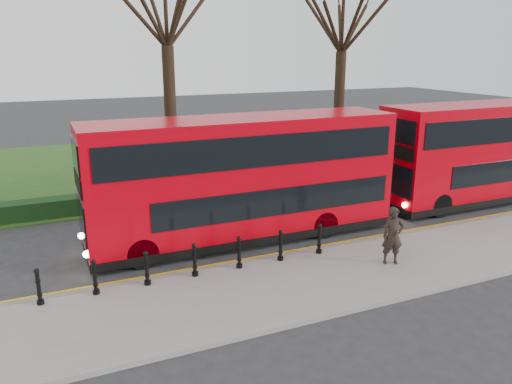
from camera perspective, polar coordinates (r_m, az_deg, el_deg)
name	(u,v)px	position (r m, az deg, el deg)	size (l,w,h in m)	color
ground	(193,262)	(16.92, -7.27, -7.92)	(120.00, 120.00, 0.00)	#28282B
pavement	(223,300)	(14.32, -3.74, -12.17)	(60.00, 4.00, 0.15)	gray
kerb	(202,272)	(16.02, -6.23, -9.02)	(60.00, 0.25, 0.16)	slate
grass_verge	(120,167)	(30.94, -15.31, 2.77)	(60.00, 18.00, 0.06)	#2A4B19
hedge	(148,197)	(23.02, -12.19, -0.56)	(60.00, 0.90, 0.80)	black
yellow_line_outer	(199,270)	(16.31, -6.55, -8.83)	(60.00, 0.10, 0.01)	yellow
yellow_line_inner	(197,267)	(16.48, -6.76, -8.56)	(60.00, 0.10, 0.01)	yellow
tree_right	(343,11)	(29.78, 9.93, 19.69)	(7.78, 7.78, 12.15)	black
bollard_row	(195,261)	(15.39, -7.03, -7.78)	(8.90, 0.15, 1.00)	black
bus_lead	(244,180)	(18.08, -1.42, 1.43)	(11.35, 2.61, 4.52)	#B8000D
bus_rear	(493,152)	(25.51, 25.48, 4.16)	(11.30, 2.60, 4.50)	#B8000D
pedestrian	(393,236)	(16.56, 15.38, -4.85)	(0.69, 0.45, 1.89)	black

